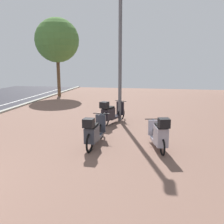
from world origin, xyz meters
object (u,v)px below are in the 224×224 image
object	(u,v)px
scooter_mid	(111,113)
lamp_post	(120,31)
scooter_far	(94,132)
street_tree	(57,40)
scooter_near	(159,134)

from	to	relation	value
scooter_mid	lamp_post	size ratio (longest dim) A/B	0.27
scooter_mid	scooter_far	xyz separation A→B (m)	(0.01, -2.72, -0.00)
scooter_mid	lamp_post	xyz separation A→B (m)	(0.25, 0.70, 3.18)
scooter_mid	scooter_far	bearing A→B (deg)	-89.75
lamp_post	street_tree	size ratio (longest dim) A/B	1.24
scooter_mid	scooter_far	distance (m)	2.72
scooter_near	street_tree	distance (m)	12.51
lamp_post	scooter_near	bearing A→B (deg)	-63.92
scooter_near	scooter_mid	xyz separation A→B (m)	(-1.89, 2.64, -0.01)
scooter_near	scooter_far	xyz separation A→B (m)	(-1.87, -0.07, -0.01)
lamp_post	street_tree	bearing A→B (deg)	129.52
street_tree	scooter_mid	bearing A→B (deg)	-54.63
scooter_near	street_tree	size ratio (longest dim) A/B	0.32
scooter_mid	street_tree	xyz separation A→B (m)	(-5.09, 7.17, 3.40)
scooter_near	scooter_mid	size ratio (longest dim) A/B	0.95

